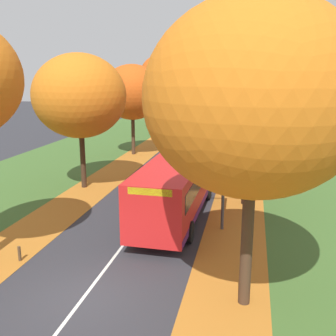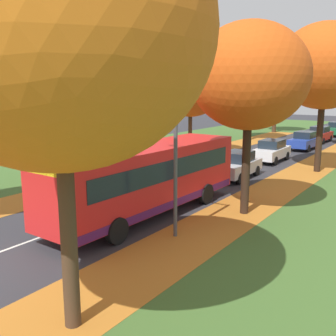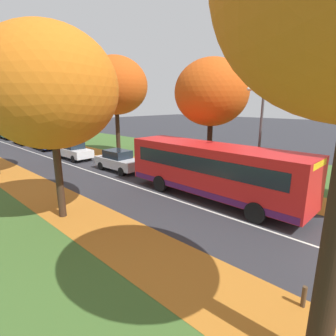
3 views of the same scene
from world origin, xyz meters
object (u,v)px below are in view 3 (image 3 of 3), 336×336
object	(u,v)px
tree_left_near	(50,88)
car_green_trailing	(9,133)
tree_right_far	(60,85)
streetlamp_right	(258,130)
car_white_following	(74,151)
car_red_fourth_in_line	(24,138)
bus	(212,169)
car_blue_third_in_line	(45,142)
tree_right_mid	(116,86)
tree_right_distant	(25,97)
tree_right_near	(211,93)
bollard_third	(304,297)
car_silver_lead	(119,161)

from	to	relation	value
tree_left_near	car_green_trailing	size ratio (longest dim) A/B	1.98
tree_left_near	tree_right_far	world-z (taller)	tree_right_far
tree_left_near	streetlamp_right	world-z (taller)	tree_left_near
car_white_following	car_green_trailing	size ratio (longest dim) A/B	1.00
car_red_fourth_in_line	bus	bearing A→B (deg)	-89.79
car_blue_third_in_line	car_red_fourth_in_line	size ratio (longest dim) A/B	1.00
tree_right_mid	car_green_trailing	distance (m)	22.93
car_red_fourth_in_line	car_green_trailing	xyz separation A→B (m)	(0.21, 6.81, 0.00)
tree_right_mid	tree_right_distant	bearing A→B (deg)	90.74
tree_right_near	streetlamp_right	distance (m)	4.69
tree_right_near	bollard_third	size ratio (longest dim) A/B	13.31
car_white_following	car_green_trailing	bearing A→B (deg)	89.11
streetlamp_right	car_white_following	bearing A→B (deg)	97.77
tree_right_near	car_silver_lead	size ratio (longest dim) A/B	1.90
tree_right_near	car_green_trailing	bearing A→B (deg)	95.65
tree_right_distant	bollard_third	size ratio (longest dim) A/B	13.55
bus	car_silver_lead	world-z (taller)	bus
car_silver_lead	tree_right_far	bearing A→B (deg)	77.63
bus	car_red_fourth_in_line	world-z (taller)	bus
tree_right_distant	car_white_following	bearing A→B (deg)	-99.50
bollard_third	car_white_following	world-z (taller)	car_white_following
bollard_third	bus	distance (m)	8.26
car_blue_third_in_line	car_green_trailing	distance (m)	12.65
car_silver_lead	bus	bearing A→B (deg)	-90.56
car_silver_lead	car_red_fourth_in_line	bearing A→B (deg)	90.54
tree_left_near	car_blue_third_in_line	bearing A→B (deg)	70.01
tree_left_near	car_silver_lead	distance (m)	9.87
bollard_third	streetlamp_right	size ratio (longest dim) A/B	0.10
bollard_third	car_silver_lead	distance (m)	15.91
streetlamp_right	bus	bearing A→B (deg)	144.86
tree_right_distant	car_red_fourth_in_line	world-z (taller)	tree_right_distant
car_white_following	tree_right_mid	bearing A→B (deg)	-25.16
tree_left_near	tree_right_distant	bearing A→B (deg)	72.75
tree_right_distant	car_white_following	xyz separation A→B (m)	(-3.52, -21.04, -5.20)
streetlamp_right	car_silver_lead	world-z (taller)	streetlamp_right
tree_left_near	car_red_fourth_in_line	size ratio (longest dim) A/B	1.96
bollard_third	car_blue_third_in_line	bearing A→B (deg)	79.85
tree_left_near	car_green_trailing	xyz separation A→B (m)	(6.92, 31.69, -4.98)
tree_right_mid	car_silver_lead	size ratio (longest dim) A/B	2.23
tree_right_far	bollard_third	bearing A→B (deg)	-105.61
tree_right_near	tree_right_mid	size ratio (longest dim) A/B	0.85
bus	tree_left_near	bearing A→B (deg)	151.53
bollard_third	car_silver_lead	world-z (taller)	car_silver_lead
tree_right_far	car_silver_lead	xyz separation A→B (m)	(-3.59, -16.35, -6.48)
streetlamp_right	car_red_fourth_in_line	xyz separation A→B (m)	(-2.18, 30.04, -2.92)
streetlamp_right	bus	xyz separation A→B (m)	(-2.08, 1.46, -2.03)
tree_right_near	tree_right_far	bearing A→B (deg)	89.19
car_white_following	car_red_fourth_in_line	distance (m)	13.28
tree_left_near	tree_right_near	size ratio (longest dim) A/B	1.04
tree_left_near	tree_right_near	xyz separation A→B (m)	(10.17, -1.16, 0.04)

